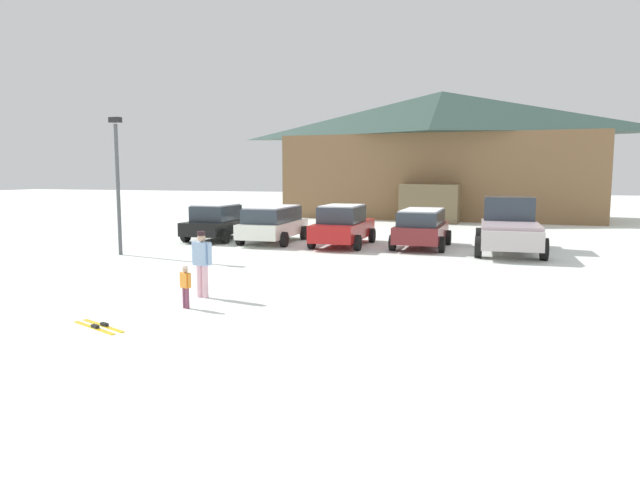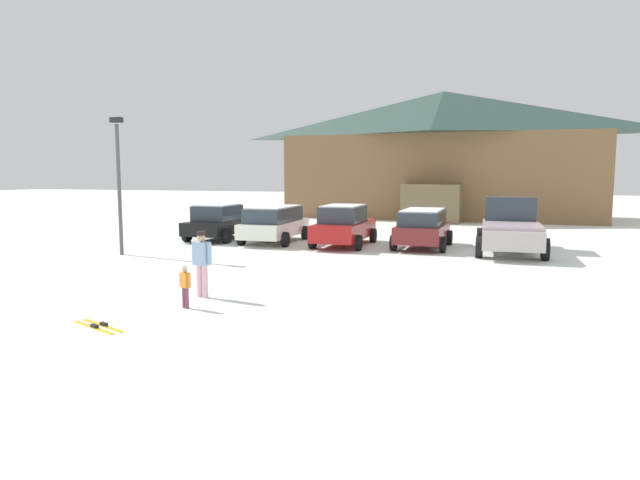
{
  "view_description": "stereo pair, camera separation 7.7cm",
  "coord_description": "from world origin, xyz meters",
  "px_view_note": "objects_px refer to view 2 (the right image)",
  "views": [
    {
      "loc": [
        6.13,
        -8.14,
        3.11
      ],
      "look_at": [
        1.41,
        6.59,
        1.28
      ],
      "focal_mm": 32.0,
      "sensor_mm": 36.0,
      "label": 1
    },
    {
      "loc": [
        6.2,
        -8.12,
        3.11
      ],
      "look_at": [
        1.41,
        6.59,
        1.28
      ],
      "focal_mm": 32.0,
      "sensor_mm": 36.0,
      "label": 2
    }
  ],
  "objects_px": {
    "skier_adult_in_blue_parka": "(202,260)",
    "parked_maroon_van": "(423,227)",
    "parked_black_sedan": "(219,222)",
    "parked_white_suv": "(274,223)",
    "ski_lodge": "(442,154)",
    "parked_red_sedan": "(344,225)",
    "pickup_truck": "(510,227)",
    "skier_child_in_orange_jacket": "(185,284)",
    "lamp_post": "(119,178)",
    "pair_of_skis": "(98,326)"
  },
  "relations": [
    {
      "from": "pickup_truck",
      "to": "parked_white_suv",
      "type": "bearing_deg",
      "value": 179.98
    },
    {
      "from": "parked_red_sedan",
      "to": "lamp_post",
      "type": "bearing_deg",
      "value": -144.61
    },
    {
      "from": "parked_white_suv",
      "to": "pair_of_skis",
      "type": "bearing_deg",
      "value": -81.73
    },
    {
      "from": "parked_red_sedan",
      "to": "lamp_post",
      "type": "relative_size",
      "value": 0.89
    },
    {
      "from": "ski_lodge",
      "to": "parked_white_suv",
      "type": "xyz_separation_m",
      "value": [
        -5.51,
        -17.43,
        -3.55
      ]
    },
    {
      "from": "skier_adult_in_blue_parka",
      "to": "lamp_post",
      "type": "distance_m",
      "value": 9.06
    },
    {
      "from": "parked_red_sedan",
      "to": "skier_adult_in_blue_parka",
      "type": "xyz_separation_m",
      "value": [
        -0.62,
        -10.94,
        0.07
      ]
    },
    {
      "from": "parked_black_sedan",
      "to": "parked_maroon_van",
      "type": "xyz_separation_m",
      "value": [
        9.44,
        0.07,
        0.04
      ]
    },
    {
      "from": "parked_red_sedan",
      "to": "skier_adult_in_blue_parka",
      "type": "height_order",
      "value": "parked_red_sedan"
    },
    {
      "from": "skier_child_in_orange_jacket",
      "to": "lamp_post",
      "type": "bearing_deg",
      "value": 135.34
    },
    {
      "from": "parked_maroon_van",
      "to": "pair_of_skis",
      "type": "xyz_separation_m",
      "value": [
        -4.52,
        -14.45,
        -0.85
      ]
    },
    {
      "from": "parked_red_sedan",
      "to": "pair_of_skis",
      "type": "height_order",
      "value": "parked_red_sedan"
    },
    {
      "from": "parked_red_sedan",
      "to": "pickup_truck",
      "type": "bearing_deg",
      "value": 1.38
    },
    {
      "from": "parked_maroon_van",
      "to": "pair_of_skis",
      "type": "bearing_deg",
      "value": -107.37
    },
    {
      "from": "parked_maroon_van",
      "to": "pair_of_skis",
      "type": "distance_m",
      "value": 15.17
    },
    {
      "from": "pickup_truck",
      "to": "pair_of_skis",
      "type": "xyz_separation_m",
      "value": [
        -7.97,
        -14.25,
        -0.97
      ]
    },
    {
      "from": "ski_lodge",
      "to": "skier_adult_in_blue_parka",
      "type": "xyz_separation_m",
      "value": [
        -2.84,
        -28.54,
        -3.49
      ]
    },
    {
      "from": "parked_black_sedan",
      "to": "skier_child_in_orange_jacket",
      "type": "relative_size",
      "value": 4.09
    },
    {
      "from": "pickup_truck",
      "to": "skier_child_in_orange_jacket",
      "type": "distance_m",
      "value": 14.2
    },
    {
      "from": "parked_maroon_van",
      "to": "lamp_post",
      "type": "xyz_separation_m",
      "value": [
        -10.66,
        -5.59,
        2.06
      ]
    },
    {
      "from": "ski_lodge",
      "to": "pair_of_skis",
      "type": "distance_m",
      "value": 32.17
    },
    {
      "from": "parked_black_sedan",
      "to": "pickup_truck",
      "type": "relative_size",
      "value": 0.71
    },
    {
      "from": "parked_red_sedan",
      "to": "ski_lodge",
      "type": "bearing_deg",
      "value": 82.81
    },
    {
      "from": "skier_adult_in_blue_parka",
      "to": "lamp_post",
      "type": "xyz_separation_m",
      "value": [
        -6.74,
        5.72,
        1.99
      ]
    },
    {
      "from": "parked_red_sedan",
      "to": "parked_maroon_van",
      "type": "bearing_deg",
      "value": 6.36
    },
    {
      "from": "parked_red_sedan",
      "to": "parked_maroon_van",
      "type": "distance_m",
      "value": 3.32
    },
    {
      "from": "parked_red_sedan",
      "to": "skier_child_in_orange_jacket",
      "type": "xyz_separation_m",
      "value": [
        -0.4,
        -12.1,
        -0.32
      ]
    },
    {
      "from": "parked_maroon_van",
      "to": "ski_lodge",
      "type": "bearing_deg",
      "value": 93.6
    },
    {
      "from": "parked_white_suv",
      "to": "parked_maroon_van",
      "type": "height_order",
      "value": "parked_white_suv"
    },
    {
      "from": "ski_lodge",
      "to": "parked_red_sedan",
      "type": "xyz_separation_m",
      "value": [
        -2.22,
        -17.6,
        -3.56
      ]
    },
    {
      "from": "parked_black_sedan",
      "to": "parked_white_suv",
      "type": "bearing_deg",
      "value": -2.75
    },
    {
      "from": "skier_child_in_orange_jacket",
      "to": "pair_of_skis",
      "type": "bearing_deg",
      "value": -112.45
    },
    {
      "from": "skier_adult_in_blue_parka",
      "to": "parked_maroon_van",
      "type": "bearing_deg",
      "value": 70.88
    },
    {
      "from": "lamp_post",
      "to": "parked_maroon_van",
      "type": "bearing_deg",
      "value": 27.69
    },
    {
      "from": "parked_white_suv",
      "to": "parked_red_sedan",
      "type": "distance_m",
      "value": 3.29
    },
    {
      "from": "parked_black_sedan",
      "to": "skier_child_in_orange_jacket",
      "type": "distance_m",
      "value": 13.67
    },
    {
      "from": "skier_adult_in_blue_parka",
      "to": "parked_black_sedan",
      "type": "bearing_deg",
      "value": 116.14
    },
    {
      "from": "ski_lodge",
      "to": "skier_adult_in_blue_parka",
      "type": "distance_m",
      "value": 28.89
    },
    {
      "from": "ski_lodge",
      "to": "parked_red_sedan",
      "type": "relative_size",
      "value": 4.66
    },
    {
      "from": "parked_maroon_van",
      "to": "pair_of_skis",
      "type": "relative_size",
      "value": 2.8
    },
    {
      "from": "pickup_truck",
      "to": "pair_of_skis",
      "type": "distance_m",
      "value": 16.35
    },
    {
      "from": "parked_white_suv",
      "to": "parked_red_sedan",
      "type": "bearing_deg",
      "value": -2.9
    },
    {
      "from": "parked_maroon_van",
      "to": "pickup_truck",
      "type": "xyz_separation_m",
      "value": [
        3.45,
        -0.21,
        0.12
      ]
    },
    {
      "from": "parked_white_suv",
      "to": "lamp_post",
      "type": "distance_m",
      "value": 7.06
    },
    {
      "from": "ski_lodge",
      "to": "parked_maroon_van",
      "type": "xyz_separation_m",
      "value": [
        1.08,
        -17.23,
        -3.56
      ]
    },
    {
      "from": "parked_white_suv",
      "to": "parked_maroon_van",
      "type": "bearing_deg",
      "value": 1.75
    },
    {
      "from": "lamp_post",
      "to": "pair_of_skis",
      "type": "bearing_deg",
      "value": -55.28
    },
    {
      "from": "parked_maroon_van",
      "to": "skier_adult_in_blue_parka",
      "type": "distance_m",
      "value": 11.97
    },
    {
      "from": "parked_black_sedan",
      "to": "skier_child_in_orange_jacket",
      "type": "xyz_separation_m",
      "value": [
        5.74,
        -12.4,
        -0.28
      ]
    },
    {
      "from": "skier_child_in_orange_jacket",
      "to": "lamp_post",
      "type": "distance_m",
      "value": 10.06
    }
  ]
}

